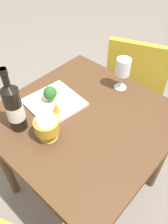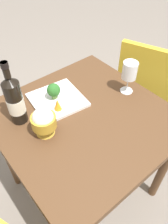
% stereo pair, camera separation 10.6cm
% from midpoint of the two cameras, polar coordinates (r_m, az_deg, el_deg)
% --- Properties ---
extents(ground_plane, '(8.00, 8.00, 0.00)m').
position_cam_midpoint_polar(ground_plane, '(1.68, -1.90, -18.52)').
color(ground_plane, gray).
extents(dining_table, '(0.79, 0.79, 0.73)m').
position_cam_midpoint_polar(dining_table, '(1.15, -2.63, -4.60)').
color(dining_table, brown).
rests_on(dining_table, ground_plane).
extents(chair_near_window, '(0.52, 0.52, 0.85)m').
position_cam_midpoint_polar(chair_near_window, '(1.65, 11.33, 7.99)').
color(chair_near_window, gold).
rests_on(chair_near_window, ground_plane).
extents(wine_bottle, '(0.08, 0.08, 0.32)m').
position_cam_midpoint_polar(wine_bottle, '(1.01, -20.30, 1.05)').
color(wine_bottle, black).
rests_on(wine_bottle, dining_table).
extents(wine_glass, '(0.08, 0.08, 0.18)m').
position_cam_midpoint_polar(wine_glass, '(1.17, 7.27, 11.04)').
color(wine_glass, white).
rests_on(wine_glass, dining_table).
extents(rice_bowl, '(0.11, 0.11, 0.14)m').
position_cam_midpoint_polar(rice_bowl, '(0.96, -12.59, -3.51)').
color(rice_bowl, gold).
rests_on(rice_bowl, dining_table).
extents(serving_plate, '(0.28, 0.28, 0.02)m').
position_cam_midpoint_polar(serving_plate, '(1.15, -10.20, 2.26)').
color(serving_plate, white).
rests_on(serving_plate, dining_table).
extents(broccoli_floret, '(0.07, 0.07, 0.09)m').
position_cam_midpoint_polar(broccoli_floret, '(1.12, -11.30, 4.56)').
color(broccoli_floret, '#729E4C').
rests_on(broccoli_floret, serving_plate).
extents(carrot_garnish_left, '(0.04, 0.04, 0.06)m').
position_cam_midpoint_polar(carrot_garnish_left, '(1.07, -9.82, 1.08)').
color(carrot_garnish_left, orange).
rests_on(carrot_garnish_left, serving_plate).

